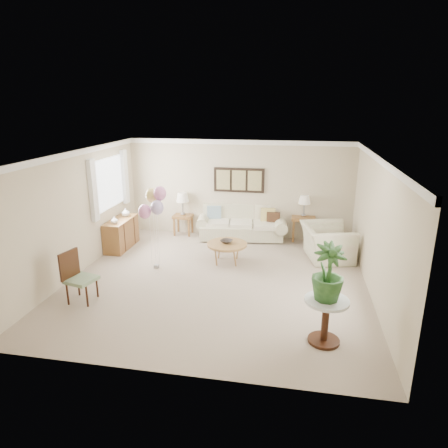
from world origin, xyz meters
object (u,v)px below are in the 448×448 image
(armchair, at_px, (327,242))
(accent_chair, at_px, (77,275))
(coffee_table, at_px, (227,245))
(balloon_cluster, at_px, (153,202))
(sofa, at_px, (242,225))

(armchair, distance_m, accent_chair, 5.50)
(coffee_table, distance_m, balloon_cluster, 1.93)
(sofa, xyz_separation_m, coffee_table, (-0.09, -1.78, 0.08))
(sofa, distance_m, balloon_cluster, 3.08)
(sofa, bearing_deg, coffee_table, -93.05)
(balloon_cluster, bearing_deg, coffee_table, 22.42)
(armchair, relative_size, balloon_cluster, 0.66)
(coffee_table, height_order, accent_chair, accent_chair)
(sofa, distance_m, coffee_table, 1.79)
(sofa, height_order, accent_chair, accent_chair)
(coffee_table, relative_size, armchair, 0.75)
(accent_chair, bearing_deg, sofa, 58.93)
(sofa, relative_size, armchair, 2.04)
(coffee_table, distance_m, armchair, 2.35)
(accent_chair, xyz_separation_m, balloon_cluster, (0.89, 1.70, 1.00))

